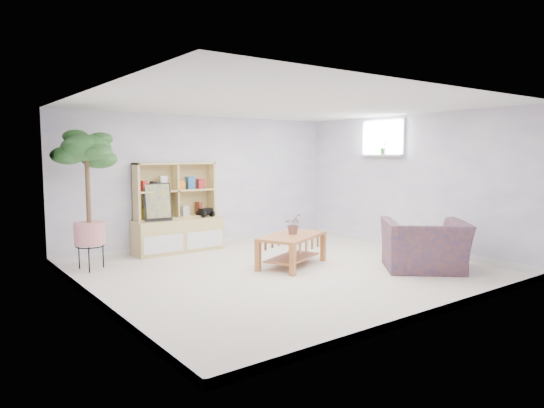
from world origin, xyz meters
TOP-DOWN VIEW (x-y plane):
  - floor at (0.00, 0.00)m, footprint 5.50×5.00m
  - ceiling at (0.00, 0.00)m, footprint 5.50×5.00m
  - walls at (0.00, 0.00)m, footprint 5.51×5.01m
  - baseboard at (0.00, 0.00)m, footprint 5.50×5.00m
  - window at (2.73, 0.60)m, footprint 0.10×0.98m
  - window_sill at (2.67, 0.60)m, footprint 0.14×1.00m
  - storage_unit at (-0.66, 2.24)m, footprint 1.56×0.53m
  - poster at (-1.06, 2.18)m, footprint 0.47×0.17m
  - toy_truck at (-0.15, 2.19)m, footprint 0.36×0.27m
  - coffee_table at (0.26, 0.22)m, footprint 1.33×1.07m
  - table_plant at (0.33, 0.30)m, footprint 0.36×0.36m
  - floor_tree at (-2.30, 1.79)m, footprint 0.86×0.86m
  - armchair at (1.62, -1.17)m, footprint 1.51×1.50m
  - sill_plant at (2.67, 0.53)m, footprint 0.17×0.15m

SIDE VIEW (x-z plane):
  - floor at x=0.00m, z-range -0.01..0.01m
  - baseboard at x=0.00m, z-range 0.00..0.10m
  - coffee_table at x=0.26m, z-range 0.00..0.48m
  - armchair at x=1.62m, z-range 0.00..0.85m
  - table_plant at x=0.33m, z-range 0.48..0.78m
  - toy_truck at x=-0.15m, z-range 0.58..0.76m
  - storage_unit at x=-0.66m, z-range 0.00..1.56m
  - poster at x=-1.06m, z-range 0.58..1.22m
  - floor_tree at x=-2.30m, z-range 0.00..2.07m
  - walls at x=0.00m, z-range 0.00..2.40m
  - window_sill at x=2.67m, z-range 1.66..1.70m
  - sill_plant at x=2.67m, z-range 1.70..1.96m
  - window at x=2.73m, z-range 1.66..2.34m
  - ceiling at x=0.00m, z-range 2.40..2.40m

